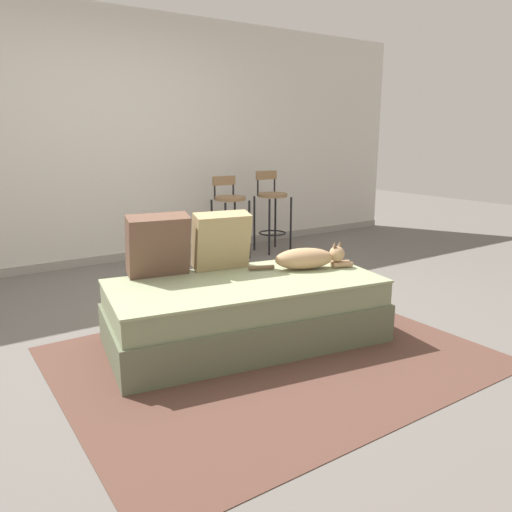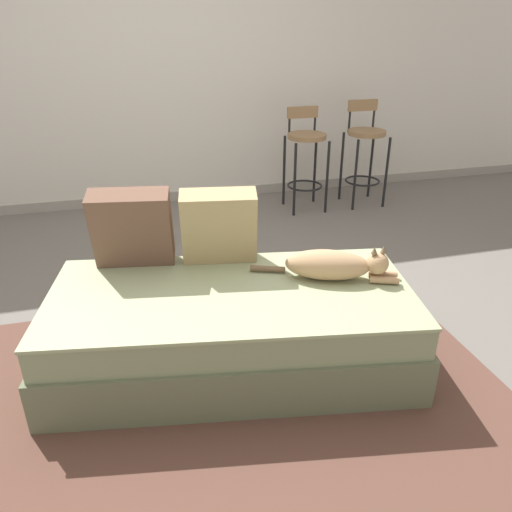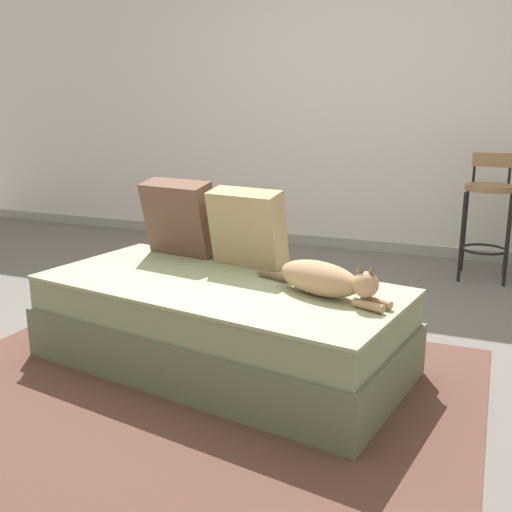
% 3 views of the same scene
% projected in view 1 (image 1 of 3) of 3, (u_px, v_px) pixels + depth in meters
% --- Properties ---
extents(ground_plane, '(16.00, 16.00, 0.00)m').
position_uv_depth(ground_plane, '(216.00, 323.00, 3.66)').
color(ground_plane, '#66605B').
rests_on(ground_plane, ground).
extents(wall_back_panel, '(8.00, 0.10, 2.60)m').
position_uv_depth(wall_back_panel, '(107.00, 139.00, 5.17)').
color(wall_back_panel, silver).
rests_on(wall_back_panel, ground).
extents(wall_baseboard_trim, '(8.00, 0.02, 0.09)m').
position_uv_depth(wall_baseboard_trim, '(117.00, 258.00, 5.42)').
color(wall_baseboard_trim, gray).
rests_on(wall_baseboard_trim, ground).
extents(area_rug, '(2.47, 1.95, 0.01)m').
position_uv_depth(area_rug, '(272.00, 356.00, 3.10)').
color(area_rug, brown).
rests_on(area_rug, ground).
extents(couch, '(1.89, 1.13, 0.42)m').
position_uv_depth(couch, '(246.00, 310.00, 3.29)').
color(couch, '#636B50').
rests_on(couch, ground).
extents(throw_pillow_corner, '(0.43, 0.29, 0.42)m').
position_uv_depth(throw_pillow_corner, '(158.00, 245.00, 3.28)').
color(throw_pillow_corner, brown).
rests_on(throw_pillow_corner, couch).
extents(throw_pillow_middle, '(0.42, 0.27, 0.41)m').
position_uv_depth(throw_pillow_middle, '(221.00, 241.00, 3.46)').
color(throw_pillow_middle, tan).
rests_on(throw_pillow_middle, couch).
extents(cat, '(0.70, 0.36, 0.19)m').
position_uv_depth(cat, '(308.00, 258.00, 3.50)').
color(cat, tan).
rests_on(cat, couch).
extents(bar_stool_near_window, '(0.34, 0.34, 0.90)m').
position_uv_depth(bar_stool_near_window, '(230.00, 210.00, 5.51)').
color(bar_stool_near_window, black).
rests_on(bar_stool_near_window, ground).
extents(bar_stool_by_doorway, '(0.34, 0.34, 0.94)m').
position_uv_depth(bar_stool_by_doorway, '(272.00, 206.00, 5.83)').
color(bar_stool_by_doorway, black).
rests_on(bar_stool_by_doorway, ground).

